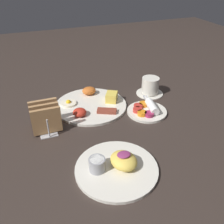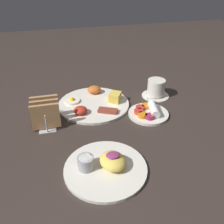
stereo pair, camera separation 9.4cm
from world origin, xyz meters
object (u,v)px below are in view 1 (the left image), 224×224
at_px(plate_condiments, 147,110).
at_px(toast_rack, 46,118).
at_px(coffee_cup, 150,87).
at_px(plate_breakfast, 91,104).
at_px(plate_foreground, 116,166).

relative_size(plate_condiments, toast_rack, 1.45).
distance_m(toast_rack, coffee_cup, 0.49).
xyz_separation_m(plate_breakfast, coffee_cup, (0.28, 0.01, 0.03)).
bearing_deg(plate_condiments, plate_breakfast, 146.30).
bearing_deg(toast_rack, coffee_cup, 12.83).
xyz_separation_m(plate_breakfast, toast_rack, (-0.20, -0.10, 0.04)).
xyz_separation_m(plate_foreground, toast_rack, (-0.16, 0.28, 0.03)).
height_order(plate_condiments, plate_foreground, plate_foreground).
bearing_deg(coffee_cup, toast_rack, -167.17).
height_order(plate_condiments, coffee_cup, coffee_cup).
bearing_deg(plate_breakfast, plate_foreground, -95.64).
height_order(toast_rack, coffee_cup, toast_rack).
distance_m(plate_breakfast, plate_condiments, 0.23).
relative_size(toast_rack, coffee_cup, 0.97).
bearing_deg(coffee_cup, plate_foreground, -129.30).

